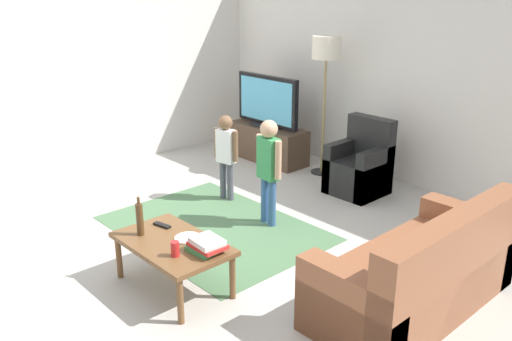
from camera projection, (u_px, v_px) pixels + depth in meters
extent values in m
plane|color=#B2ADA3|center=(209.00, 249.00, 5.11)|extent=(7.80, 7.80, 0.00)
cube|color=silver|center=(400.00, 73.00, 6.58)|extent=(6.00, 0.12, 2.70)
cube|color=silver|center=(59.00, 71.00, 6.75)|extent=(0.12, 6.00, 2.70)
cube|color=#4C724C|center=(214.00, 228.00, 5.54)|extent=(2.20, 1.60, 0.01)
cube|color=#4C3828|center=(268.00, 143.00, 7.61)|extent=(1.20, 0.44, 0.50)
cube|color=black|center=(266.00, 154.00, 7.62)|extent=(1.10, 0.32, 0.03)
cube|color=black|center=(267.00, 125.00, 7.51)|extent=(0.44, 0.28, 0.03)
cube|color=black|center=(267.00, 100.00, 7.39)|extent=(1.10, 0.07, 0.68)
cube|color=#59B2D8|center=(266.00, 101.00, 7.37)|extent=(1.00, 0.01, 0.58)
cube|color=brown|center=(412.00, 281.00, 4.15)|extent=(0.80, 1.80, 0.42)
cube|color=brown|center=(452.00, 271.00, 3.87)|extent=(0.20, 1.80, 0.86)
cube|color=brown|center=(348.00, 312.00, 3.61)|extent=(0.80, 0.20, 0.60)
cube|color=brown|center=(465.00, 239.00, 4.63)|extent=(0.80, 0.20, 0.60)
cube|color=#B22823|center=(471.00, 226.00, 4.28)|extent=(0.10, 0.32, 0.32)
cube|color=black|center=(357.00, 176.00, 6.41)|extent=(0.60, 0.60, 0.42)
cube|color=black|center=(370.00, 154.00, 6.47)|extent=(0.60, 0.16, 0.90)
cube|color=black|center=(342.00, 165.00, 6.55)|extent=(0.12, 0.60, 0.60)
cube|color=black|center=(375.00, 174.00, 6.22)|extent=(0.12, 0.60, 0.60)
cylinder|color=#262626|center=(321.00, 172.00, 7.17)|extent=(0.28, 0.28, 0.02)
cylinder|color=#99844C|center=(324.00, 117.00, 6.93)|extent=(0.03, 0.03, 1.50)
cylinder|color=silver|center=(327.00, 47.00, 6.64)|extent=(0.36, 0.36, 0.28)
cylinder|color=#4C4C59|center=(223.00, 180.00, 6.26)|extent=(0.08, 0.08, 0.45)
cylinder|color=#4C4C59|center=(230.00, 182.00, 6.20)|extent=(0.08, 0.08, 0.45)
cube|color=white|center=(226.00, 146.00, 6.09)|extent=(0.23, 0.15, 0.39)
sphere|color=brown|center=(226.00, 123.00, 6.01)|extent=(0.16, 0.16, 0.16)
cylinder|color=brown|center=(217.00, 142.00, 6.17)|extent=(0.06, 0.06, 0.35)
cylinder|color=brown|center=(235.00, 147.00, 6.01)|extent=(0.06, 0.06, 0.35)
cylinder|color=#33598C|center=(265.00, 200.00, 5.62)|extent=(0.08, 0.08, 0.50)
cylinder|color=#33598C|center=(272.00, 203.00, 5.53)|extent=(0.08, 0.08, 0.50)
cube|color=#338C4C|center=(269.00, 158.00, 5.42)|extent=(0.25, 0.16, 0.43)
sphere|color=tan|center=(269.00, 129.00, 5.32)|extent=(0.18, 0.18, 0.18)
cylinder|color=tan|center=(260.00, 153.00, 5.53)|extent=(0.07, 0.07, 0.39)
cylinder|color=tan|center=(278.00, 160.00, 5.29)|extent=(0.07, 0.07, 0.39)
cube|color=brown|center=(172.00, 244.00, 4.34)|extent=(1.00, 0.60, 0.04)
cylinder|color=brown|center=(119.00, 257.00, 4.56)|extent=(0.05, 0.05, 0.38)
cylinder|color=brown|center=(180.00, 301.00, 3.93)|extent=(0.05, 0.05, 0.38)
cylinder|color=brown|center=(168.00, 239.00, 4.88)|extent=(0.05, 0.05, 0.38)
cylinder|color=brown|center=(232.00, 277.00, 4.25)|extent=(0.05, 0.05, 0.38)
cube|color=#388C4C|center=(204.00, 249.00, 4.17)|extent=(0.26, 0.22, 0.04)
cube|color=red|center=(208.00, 245.00, 4.15)|extent=(0.28, 0.21, 0.03)
cube|color=white|center=(207.00, 241.00, 4.14)|extent=(0.25, 0.22, 0.04)
cylinder|color=#4C3319|center=(140.00, 219.00, 4.40)|extent=(0.06, 0.06, 0.28)
cylinder|color=#4C3319|center=(138.00, 201.00, 4.35)|extent=(0.02, 0.02, 0.06)
cube|color=black|center=(162.00, 225.00, 4.60)|extent=(0.18, 0.08, 0.02)
cylinder|color=red|center=(175.00, 249.00, 4.08)|extent=(0.07, 0.07, 0.12)
cylinder|color=white|center=(188.00, 238.00, 4.37)|extent=(0.22, 0.22, 0.02)
cube|color=silver|center=(189.00, 238.00, 4.35)|extent=(0.15, 0.06, 0.01)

